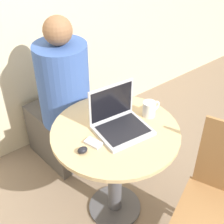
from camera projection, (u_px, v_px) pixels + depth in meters
ground_plane at (115, 207)px, 2.29m from camera, size 12.00×12.00×0.00m
round_table at (115, 153)px, 1.96m from camera, size 0.77×0.77×0.73m
laptop at (119, 121)px, 1.83m from camera, size 0.33×0.29×0.25m
cell_phone at (93, 143)px, 1.75m from camera, size 0.08×0.11×0.02m
computer_mouse at (83, 150)px, 1.69m from camera, size 0.06×0.05×0.03m
coffee_cup at (150, 109)px, 1.94m from camera, size 0.13×0.08×0.10m
chair_empty at (219, 199)px, 1.77m from camera, size 0.53×0.53×0.92m
person_seated at (62, 108)px, 2.39m from camera, size 0.39×0.58×1.26m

